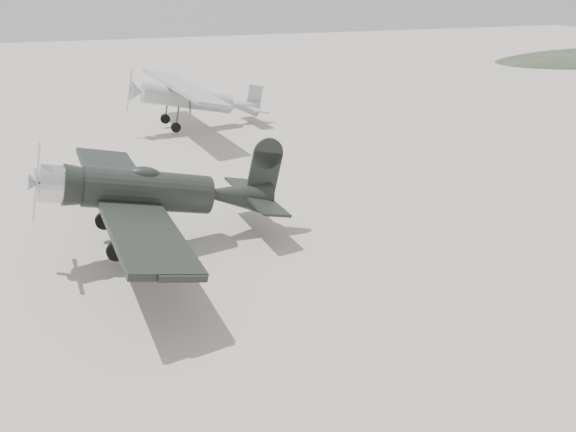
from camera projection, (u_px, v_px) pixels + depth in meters
name	position (u px, v px, depth m)	size (l,w,h in m)	color
ground	(322.00, 311.00, 17.15)	(160.00, 160.00, 0.00)	#A49C91
lowwing_monoplane	(160.00, 192.00, 20.45)	(9.01, 12.60, 4.05)	black
highwing_monoplane	(193.00, 95.00, 36.18)	(8.99, 12.61, 3.56)	#929597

